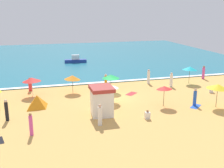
# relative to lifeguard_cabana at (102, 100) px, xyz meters

# --- Properties ---
(ground_plane) EXTENTS (60.00, 60.00, 0.00)m
(ground_plane) POSITION_rel_lifeguard_cabana_xyz_m (2.66, 4.62, -1.35)
(ground_plane) COLOR #E0A856
(ocean_water) EXTENTS (60.00, 44.00, 0.10)m
(ocean_water) POSITION_rel_lifeguard_cabana_xyz_m (2.66, 32.62, -1.30)
(ocean_water) COLOR teal
(ocean_water) RESTS_ON ground_plane
(wave_breaker_foam) EXTENTS (57.00, 0.70, 0.01)m
(wave_breaker_foam) POSITION_rel_lifeguard_cabana_xyz_m (2.66, 10.92, -1.24)
(wave_breaker_foam) COLOR white
(wave_breaker_foam) RESTS_ON ocean_water
(lifeguard_cabana) EXTENTS (2.04, 2.36, 2.65)m
(lifeguard_cabana) POSITION_rel_lifeguard_cabana_xyz_m (0.00, 0.00, 0.00)
(lifeguard_cabana) COLOR white
(lifeguard_cabana) RESTS_ON ground_plane
(beach_umbrella_0) EXTENTS (2.09, 2.07, 2.10)m
(beach_umbrella_0) POSITION_rel_lifeguard_cabana_xyz_m (-1.66, 7.60, 0.45)
(beach_umbrella_0) COLOR #4C3823
(beach_umbrella_0) RESTS_ON ground_plane
(beach_umbrella_1) EXTENTS (2.41, 2.40, 2.37)m
(beach_umbrella_1) POSITION_rel_lifeguard_cabana_xyz_m (11.36, -1.04, 0.75)
(beach_umbrella_1) COLOR #4C3823
(beach_umbrella_1) RESTS_ON ground_plane
(beach_umbrella_2) EXTENTS (2.34, 2.34, 2.07)m
(beach_umbrella_2) POSITION_rel_lifeguard_cabana_xyz_m (2.67, 6.72, 0.49)
(beach_umbrella_2) COLOR #4C3823
(beach_umbrella_2) RESTS_ON ground_plane
(beach_umbrella_3) EXTENTS (2.66, 2.66, 2.28)m
(beach_umbrella_3) POSITION_rel_lifeguard_cabana_xyz_m (13.47, 7.72, 0.65)
(beach_umbrella_3) COLOR #4C3823
(beach_umbrella_3) RESTS_ON ground_plane
(beach_umbrella_4) EXTENTS (2.86, 2.86, 2.14)m
(beach_umbrella_4) POSITION_rel_lifeguard_cabana_xyz_m (-6.15, 7.50, 0.53)
(beach_umbrella_4) COLOR silver
(beach_umbrella_4) RESTS_ON ground_plane
(beach_umbrella_6) EXTENTS (2.59, 2.61, 1.99)m
(beach_umbrella_6) POSITION_rel_lifeguard_cabana_xyz_m (1.42, 3.27, 0.36)
(beach_umbrella_6) COLOR #4C3823
(beach_umbrella_6) RESTS_ON ground_plane
(beach_umbrella_7) EXTENTS (2.15, 2.16, 2.12)m
(beach_umbrella_7) POSITION_rel_lifeguard_cabana_xyz_m (6.47, 0.59, 0.54)
(beach_umbrella_7) COLOR #4C3823
(beach_umbrella_7) RESTS_ON ground_plane
(beach_tent) EXTENTS (2.55, 2.54, 1.27)m
(beach_tent) POSITION_rel_lifeguard_cabana_xyz_m (-5.69, 3.45, -0.71)
(beach_tent) COLOR orange
(beach_tent) RESTS_ON ground_plane
(beachgoer_0) EXTENTS (0.45, 0.45, 1.76)m
(beachgoer_0) POSITION_rel_lifeguard_cabana_xyz_m (9.55, -0.07, -0.50)
(beachgoer_0) COLOR blue
(beachgoer_0) RESTS_ON ground_plane
(beachgoer_1) EXTENTS (0.47, 0.47, 1.84)m
(beachgoer_1) POSITION_rel_lifeguard_cabana_xyz_m (-0.71, -2.37, -0.47)
(beachgoer_1) COLOR white
(beachgoer_1) RESTS_ON ground_plane
(beachgoer_2) EXTENTS (0.60, 0.60, 0.79)m
(beachgoer_2) POSITION_rel_lifeguard_cabana_xyz_m (13.85, 3.39, -1.02)
(beachgoer_2) COLOR white
(beachgoer_2) RESTS_ON ground_plane
(beachgoer_3) EXTENTS (0.48, 0.48, 1.84)m
(beachgoer_3) POSITION_rel_lifeguard_cabana_xyz_m (16.65, 9.38, -0.48)
(beachgoer_3) COLOR #D84CA5
(beachgoer_3) RESTS_ON ground_plane
(beachgoer_4) EXTENTS (0.39, 0.39, 1.81)m
(beachgoer_4) POSITION_rel_lifeguard_cabana_xyz_m (10.48, 6.86, -0.50)
(beachgoer_4) COLOR white
(beachgoer_4) RESTS_ON ground_plane
(beachgoer_6) EXTENTS (0.31, 0.31, 1.92)m
(beachgoer_6) POSITION_rel_lifeguard_cabana_xyz_m (-8.25, 0.72, -0.41)
(beachgoer_6) COLOR black
(beachgoer_6) RESTS_ON ground_plane
(beachgoer_7) EXTENTS (0.46, 0.46, 1.70)m
(beachgoer_7) POSITION_rel_lifeguard_cabana_xyz_m (2.57, 8.72, -0.54)
(beachgoer_7) COLOR orange
(beachgoer_7) RESTS_ON ground_plane
(beachgoer_8) EXTENTS (0.50, 0.50, 1.64)m
(beachgoer_8) POSITION_rel_lifeguard_cabana_xyz_m (-6.42, 9.54, -0.59)
(beachgoer_8) COLOR red
(beachgoer_8) RESTS_ON ground_plane
(beachgoer_10) EXTENTS (0.29, 0.29, 1.80)m
(beachgoer_10) POSITION_rel_lifeguard_cabana_xyz_m (-6.20, -2.82, -0.48)
(beachgoer_10) COLOR #D84CA5
(beachgoer_10) RESTS_ON ground_plane
(beachgoer_11) EXTENTS (0.43, 0.43, 0.82)m
(beachgoer_11) POSITION_rel_lifeguard_cabana_xyz_m (3.64, -2.09, -1.01)
(beachgoer_11) COLOR white
(beachgoer_11) RESTS_ON ground_plane
(beachgoer_12) EXTENTS (0.52, 0.52, 1.88)m
(beachgoer_12) POSITION_rel_lifeguard_cabana_xyz_m (8.34, 9.02, -0.47)
(beachgoer_12) COLOR white
(beachgoer_12) RESTS_ON ground_plane
(beach_towel_1) EXTENTS (1.65, 1.57, 0.01)m
(beach_towel_1) POSITION_rel_lifeguard_cabana_xyz_m (9.50, -0.40, -1.34)
(beach_towel_1) COLOR blue
(beach_towel_1) RESTS_ON ground_plane
(beach_towel_2) EXTENTS (1.17, 1.86, 0.01)m
(beach_towel_2) POSITION_rel_lifeguard_cabana_xyz_m (2.41, 7.08, -1.34)
(beach_towel_2) COLOR black
(beach_towel_2) RESTS_ON ground_plane
(beach_towel_4) EXTENTS (1.68, 1.62, 0.01)m
(beach_towel_4) POSITION_rel_lifeguard_cabana_xyz_m (4.73, 5.33, -1.34)
(beach_towel_4) COLOR red
(beach_towel_4) RESTS_ON ground_plane
(small_boat_0) EXTENTS (3.95, 1.37, 1.38)m
(small_boat_0) POSITION_rel_lifeguard_cabana_xyz_m (1.21, 25.60, -0.81)
(small_boat_0) COLOR navy
(small_boat_0) RESTS_ON ocean_water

